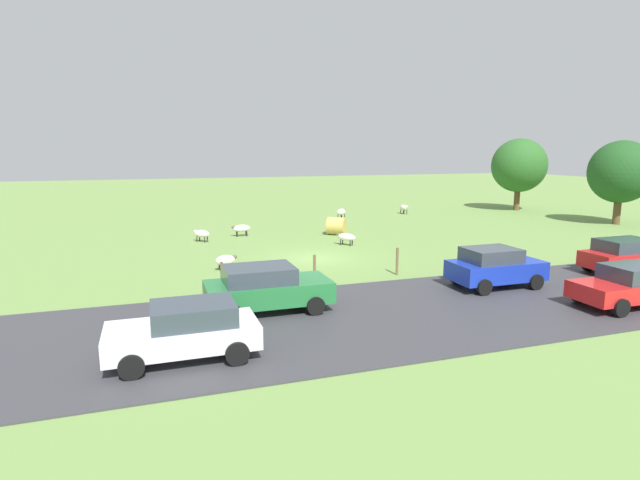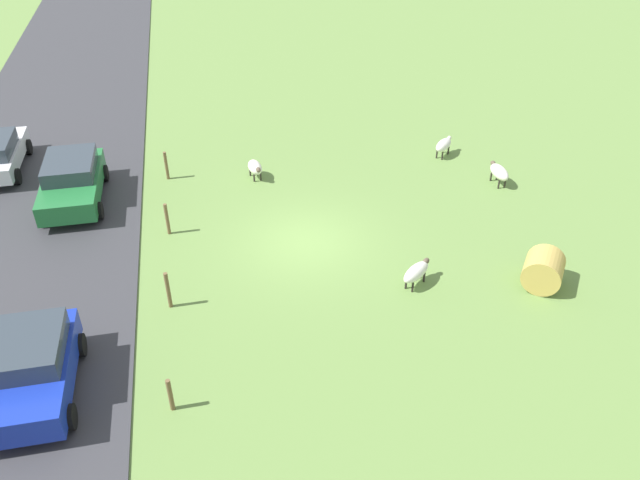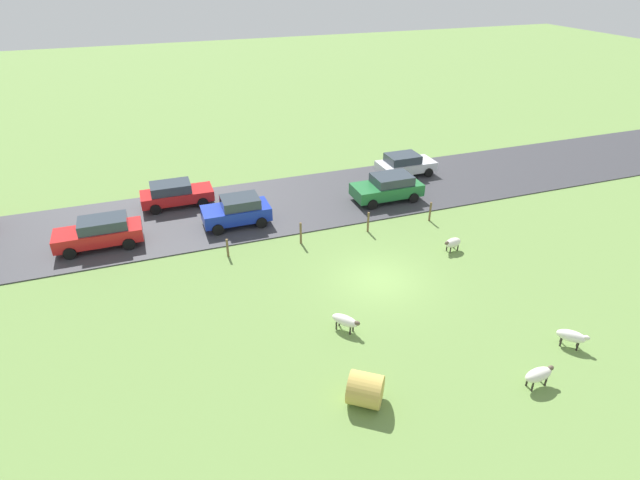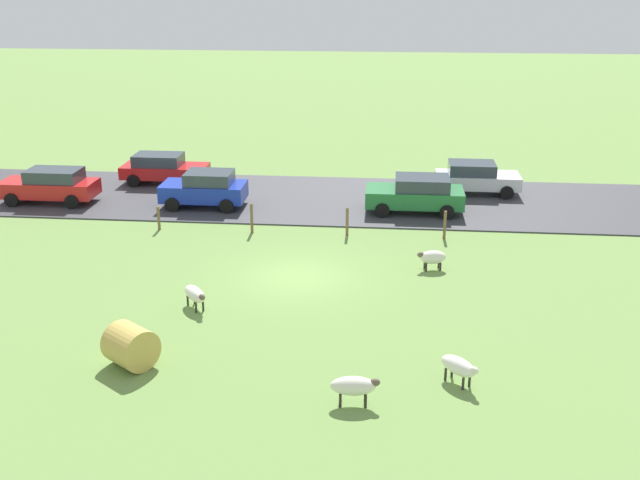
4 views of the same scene
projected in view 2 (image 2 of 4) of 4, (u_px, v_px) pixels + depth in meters
The scene contains 13 objects.
ground_plane at pixel (306, 242), 21.87m from camera, with size 160.00×160.00×0.00m, color #6B8E47.
road_strip at pixel (10, 276), 20.26m from camera, with size 8.00×80.00×0.06m, color #38383D.
sheep_1 at pixel (499, 172), 24.86m from camera, with size 0.56×1.27×0.78m.
sheep_2 at pixel (255, 167), 25.27m from camera, with size 0.67×1.11×0.73m.
sheep_4 at pixel (416, 272), 19.68m from camera, with size 1.21×1.10×0.73m.
sheep_5 at pixel (444, 145), 26.83m from camera, with size 1.11×1.10×0.75m.
hay_bale_0 at pixel (543, 270), 19.61m from camera, with size 1.19×1.19×1.16m, color tan.
fence_post_0 at pixel (166, 166), 25.16m from camera, with size 0.12×0.12×1.18m, color brown.
fence_post_1 at pixel (167, 219), 21.96m from camera, with size 0.12×0.12×1.20m, color brown.
fence_post_2 at pixel (168, 290), 18.75m from camera, with size 0.12×0.12×1.26m, color brown.
fence_post_3 at pixel (170, 395), 15.62m from camera, with size 0.12×0.12×1.02m, color brown.
car_4 at pixel (32, 368), 15.82m from camera, with size 2.08×3.82×1.64m.
car_5 at pixel (72, 180), 23.56m from camera, with size 2.21×4.35×1.62m.
Camera 2 is at (3.14, 17.62, 12.57)m, focal length 35.74 mm.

